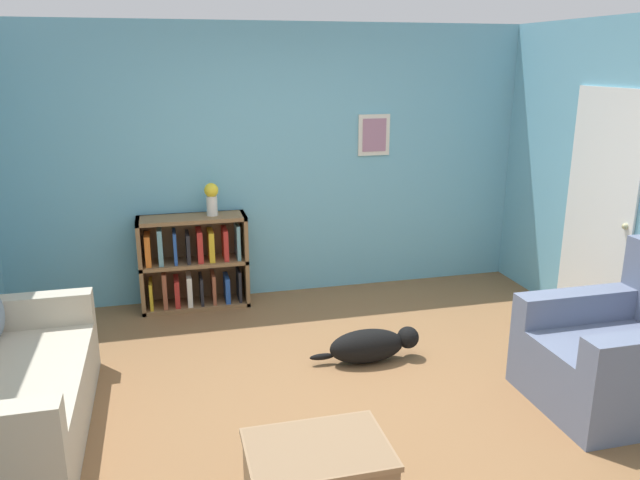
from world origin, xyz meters
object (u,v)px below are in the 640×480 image
bookshelf (194,263)px  vase (212,197)px  couch (2,393)px  recliner_chair (625,354)px  dog (371,345)px

bookshelf → vase: 0.65m
couch → vase: vase is taller
recliner_chair → vase: size_ratio=3.53×
dog → vase: size_ratio=2.88×
dog → vase: vase is taller
bookshelf → vase: (0.20, -0.02, 0.62)m
dog → bookshelf: bearing=129.6°
dog → recliner_chair: bearing=-33.4°
recliner_chair → dog: (-1.47, 0.97, -0.22)m
vase → dog: bearing=-54.8°
recliner_chair → vase: (-2.53, 2.47, 0.69)m
couch → bookshelf: size_ratio=1.75×
recliner_chair → bookshelf: bearing=137.6°
couch → dog: size_ratio=2.00×
bookshelf → dog: size_ratio=1.14×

